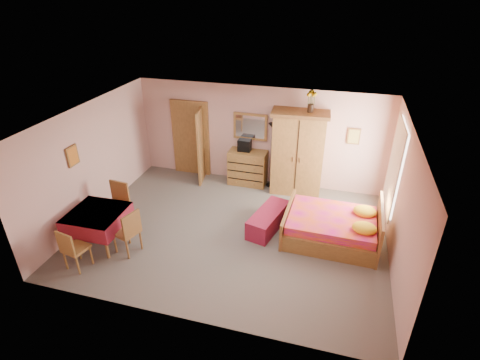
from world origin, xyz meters
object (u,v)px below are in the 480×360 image
(wardrobe, at_px, (298,153))
(chair_north, at_px, (116,206))
(wall_mirror, at_px, (250,127))
(chair_west, at_px, (69,218))
(sunflower_vase, at_px, (311,101))
(floor_lamp, at_px, (272,156))
(chest_of_drawers, at_px, (248,168))
(bench, at_px, (268,220))
(chair_south, at_px, (76,248))
(bed, at_px, (332,220))
(chair_east, at_px, (126,231))
(dining_table, at_px, (99,228))
(stereo, at_px, (245,145))

(wardrobe, height_order, chair_north, wardrobe)
(wall_mirror, relative_size, chair_west, 0.87)
(sunflower_vase, bearing_deg, chair_north, -145.32)
(wall_mirror, relative_size, floor_lamp, 0.51)
(chest_of_drawers, distance_m, floor_lamp, 0.74)
(wardrobe, relative_size, bench, 1.66)
(floor_lamp, bearing_deg, chair_west, -136.42)
(chest_of_drawers, height_order, bench, chest_of_drawers)
(chair_north, bearing_deg, chair_south, 96.53)
(bed, xyz_separation_m, bench, (-1.35, 0.02, -0.23))
(chest_of_drawers, distance_m, wardrobe, 1.43)
(chest_of_drawers, bearing_deg, chair_east, -114.41)
(chest_of_drawers, relative_size, chair_west, 0.97)
(dining_table, xyz_separation_m, chair_south, (0.01, -0.75, 0.05))
(stereo, distance_m, chair_west, 4.49)
(stereo, height_order, chair_west, stereo)
(bench, relative_size, chair_south, 1.47)
(stereo, relative_size, chair_west, 0.32)
(chest_of_drawers, relative_size, chair_north, 0.97)
(wall_mirror, height_order, bench, wall_mirror)
(chest_of_drawers, height_order, wardrobe, wardrobe)
(floor_lamp, distance_m, chair_south, 5.08)
(sunflower_vase, relative_size, chair_north, 0.51)
(wardrobe, distance_m, bed, 2.18)
(wall_mirror, relative_size, chair_north, 0.87)
(wall_mirror, height_order, bed, wall_mirror)
(bed, distance_m, bench, 1.37)
(dining_table, relative_size, chair_south, 1.20)
(stereo, distance_m, sunflower_vase, 2.09)
(dining_table, distance_m, chair_east, 0.69)
(floor_lamp, bearing_deg, sunflower_vase, -7.29)
(wall_mirror, bearing_deg, stereo, -118.34)
(bench, xyz_separation_m, chair_east, (-2.57, -1.54, 0.27))
(floor_lamp, xyz_separation_m, chair_south, (-2.89, -4.15, -0.43))
(wardrobe, relative_size, dining_table, 2.03)
(wall_mirror, xyz_separation_m, chair_south, (-2.27, -4.31, -1.11))
(chair_west, bearing_deg, bench, 99.70)
(chest_of_drawers, distance_m, chair_west, 4.49)
(chest_of_drawers, relative_size, bench, 0.76)
(wall_mirror, bearing_deg, chair_north, -126.74)
(sunflower_vase, height_order, dining_table, sunflower_vase)
(stereo, height_order, chair_east, stereo)
(chest_of_drawers, distance_m, chair_south, 4.69)
(floor_lamp, distance_m, sunflower_vase, 1.78)
(floor_lamp, distance_m, chair_east, 4.14)
(dining_table, bearing_deg, bed, 17.63)
(chair_south, bearing_deg, floor_lamp, 66.18)
(chair_north, bearing_deg, chair_east, 139.15)
(wall_mirror, relative_size, stereo, 2.70)
(stereo, height_order, chair_north, stereo)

